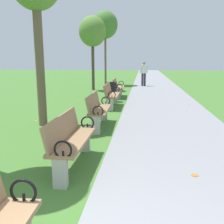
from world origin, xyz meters
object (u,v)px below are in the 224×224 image
at_px(trash_bin, 112,92).
at_px(tree_3, 92,32).
at_px(park_bench_5, 118,87).
at_px(pedestrian_walking, 144,72).
at_px(park_bench_3, 98,109).
at_px(park_bench_4, 111,95).
at_px(tree_4, 105,25).
at_px(park_bench_2, 71,140).

bearing_deg(trash_bin, tree_3, 111.59).
relative_size(park_bench_5, pedestrian_walking, 1.00).
height_order(park_bench_3, pedestrian_walking, pedestrian_walking).
bearing_deg(park_bench_3, pedestrian_walking, 83.44).
distance_m(park_bench_4, trash_bin, 1.31).
relative_size(park_bench_3, trash_bin, 1.92).
bearing_deg(park_bench_3, tree_4, 97.38).
height_order(park_bench_5, trash_bin, park_bench_5).
bearing_deg(tree_3, park_bench_5, -57.39).
xyz_separation_m(tree_4, trash_bin, (1.29, -7.00, -3.61)).
relative_size(park_bench_2, trash_bin, 1.91).
xyz_separation_m(park_bench_3, pedestrian_walking, (1.22, 10.59, 0.44)).
bearing_deg(park_bench_5, park_bench_3, -90.00).
distance_m(park_bench_2, tree_4, 14.30).
height_order(park_bench_2, park_bench_4, same).
bearing_deg(tree_4, pedestrian_walking, -11.41).
relative_size(park_bench_2, pedestrian_walking, 0.99).
distance_m(park_bench_2, tree_3, 11.29).
height_order(park_bench_3, park_bench_4, same).
bearing_deg(park_bench_5, trash_bin, -96.45).
xyz_separation_m(park_bench_5, tree_4, (-1.44, 5.70, 3.55)).
height_order(park_bench_3, trash_bin, park_bench_3).
xyz_separation_m(park_bench_2, trash_bin, (-0.15, 6.78, -0.06)).
xyz_separation_m(park_bench_2, tree_3, (-1.74, 10.80, 2.82)).
xyz_separation_m(park_bench_3, park_bench_5, (0.00, 5.43, 0.00)).
bearing_deg(pedestrian_walking, park_bench_3, -96.56).
bearing_deg(park_bench_5, pedestrian_walking, 76.72).
height_order(park_bench_4, trash_bin, park_bench_4).
distance_m(park_bench_5, pedestrian_walking, 5.32).
xyz_separation_m(tree_3, pedestrian_walking, (2.95, 2.44, -2.38)).
xyz_separation_m(park_bench_3, park_bench_4, (-0.00, 2.84, 0.00)).
relative_size(tree_3, pedestrian_walking, 2.59).
distance_m(park_bench_3, tree_4, 11.77).
relative_size(park_bench_4, pedestrian_walking, 0.99).
bearing_deg(park_bench_2, trash_bin, 91.24).
distance_m(park_bench_2, trash_bin, 6.78).
relative_size(park_bench_4, tree_3, 0.38).
distance_m(park_bench_3, trash_bin, 4.13).
height_order(tree_4, pedestrian_walking, tree_4).
relative_size(park_bench_2, park_bench_5, 0.99).
bearing_deg(trash_bin, park_bench_5, 83.55).
xyz_separation_m(park_bench_4, park_bench_5, (0.00, 2.60, 0.00)).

